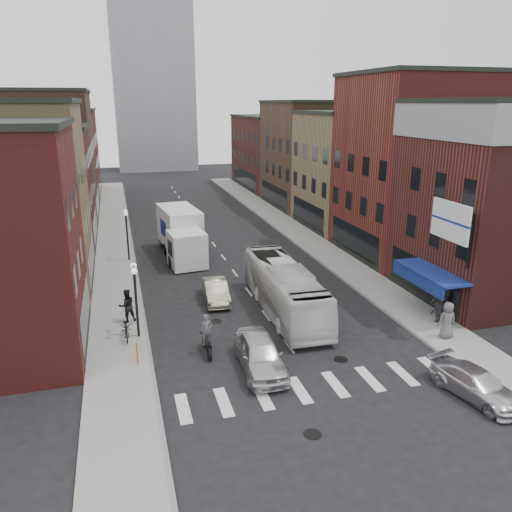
{
  "coord_description": "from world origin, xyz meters",
  "views": [
    {
      "loc": [
        -7.93,
        -20.88,
        12.06
      ],
      "look_at": [
        -0.01,
        7.2,
        3.04
      ],
      "focal_mm": 35.0,
      "sensor_mm": 36.0,
      "label": 1
    }
  ],
  "objects_px": {
    "streetlamp_far": "(126,226)",
    "ped_right_b": "(439,303)",
    "ped_right_a": "(438,309)",
    "ped_right_c": "(447,320)",
    "box_truck": "(182,234)",
    "curb_car": "(476,384)",
    "sedan_left_far": "(216,291)",
    "billboard_sign": "(452,222)",
    "motorcycle_rider": "(207,336)",
    "streetlamp_near": "(135,287)",
    "parked_bicycle": "(127,329)",
    "bike_rack": "(137,353)",
    "ped_left_solo": "(127,306)",
    "sedan_left_near": "(260,354)",
    "transit_bus": "(284,289)"
  },
  "relations": [
    {
      "from": "bike_rack",
      "to": "sedan_left_near",
      "type": "height_order",
      "value": "sedan_left_near"
    },
    {
      "from": "streetlamp_far",
      "to": "ped_left_solo",
      "type": "bearing_deg",
      "value": -92.34
    },
    {
      "from": "ped_right_b",
      "to": "streetlamp_far",
      "type": "bearing_deg",
      "value": -19.06
    },
    {
      "from": "curb_car",
      "to": "ped_right_c",
      "type": "distance_m",
      "value": 5.41
    },
    {
      "from": "sedan_left_near",
      "to": "transit_bus",
      "type": "bearing_deg",
      "value": 64.86
    },
    {
      "from": "sedan_left_far",
      "to": "ped_left_solo",
      "type": "bearing_deg",
      "value": -155.76
    },
    {
      "from": "ped_left_solo",
      "to": "ped_right_b",
      "type": "height_order",
      "value": "ped_left_solo"
    },
    {
      "from": "bike_rack",
      "to": "ped_left_solo",
      "type": "distance_m",
      "value": 4.81
    },
    {
      "from": "sedan_left_far",
      "to": "curb_car",
      "type": "relative_size",
      "value": 0.95
    },
    {
      "from": "box_truck",
      "to": "sedan_left_far",
      "type": "distance_m",
      "value": 10.15
    },
    {
      "from": "ped_right_a",
      "to": "parked_bicycle",
      "type": "bearing_deg",
      "value": -19.89
    },
    {
      "from": "sedan_left_near",
      "to": "ped_right_a",
      "type": "bearing_deg",
      "value": 13.86
    },
    {
      "from": "curb_car",
      "to": "bike_rack",
      "type": "bearing_deg",
      "value": 141.44
    },
    {
      "from": "motorcycle_rider",
      "to": "ped_right_b",
      "type": "distance_m",
      "value": 13.82
    },
    {
      "from": "streetlamp_far",
      "to": "ped_right_a",
      "type": "relative_size",
      "value": 2.63
    },
    {
      "from": "sedan_left_far",
      "to": "sedan_left_near",
      "type": "bearing_deg",
      "value": -83.81
    },
    {
      "from": "sedan_left_near",
      "to": "ped_left_solo",
      "type": "height_order",
      "value": "ped_left_solo"
    },
    {
      "from": "bike_rack",
      "to": "sedan_left_near",
      "type": "bearing_deg",
      "value": -21.15
    },
    {
      "from": "box_truck",
      "to": "bike_rack",
      "type": "bearing_deg",
      "value": -110.85
    },
    {
      "from": "parked_bicycle",
      "to": "ped_right_c",
      "type": "bearing_deg",
      "value": -16.59
    },
    {
      "from": "box_truck",
      "to": "curb_car",
      "type": "bearing_deg",
      "value": -74.63
    },
    {
      "from": "sedan_left_near",
      "to": "streetlamp_near",
      "type": "bearing_deg",
      "value": 140.74
    },
    {
      "from": "ped_left_solo",
      "to": "ped_right_b",
      "type": "distance_m",
      "value": 17.94
    },
    {
      "from": "streetlamp_far",
      "to": "ped_right_b",
      "type": "distance_m",
      "value": 23.4
    },
    {
      "from": "streetlamp_far",
      "to": "ped_right_b",
      "type": "relative_size",
      "value": 2.62
    },
    {
      "from": "transit_bus",
      "to": "parked_bicycle",
      "type": "distance_m",
      "value": 9.33
    },
    {
      "from": "sedan_left_far",
      "to": "box_truck",
      "type": "bearing_deg",
      "value": 98.46
    },
    {
      "from": "box_truck",
      "to": "motorcycle_rider",
      "type": "distance_m",
      "value": 16.84
    },
    {
      "from": "billboard_sign",
      "to": "streetlamp_near",
      "type": "distance_m",
      "value": 16.68
    },
    {
      "from": "ped_right_c",
      "to": "ped_left_solo",
      "type": "bearing_deg",
      "value": -17.29
    },
    {
      "from": "motorcycle_rider",
      "to": "streetlamp_far",
      "type": "bearing_deg",
      "value": 98.44
    },
    {
      "from": "ped_right_c",
      "to": "billboard_sign",
      "type": "bearing_deg",
      "value": -103.9
    },
    {
      "from": "sedan_left_far",
      "to": "parked_bicycle",
      "type": "bearing_deg",
      "value": -139.67
    },
    {
      "from": "billboard_sign",
      "to": "sedan_left_far",
      "type": "xyz_separation_m",
      "value": [
        -10.99,
        7.58,
        -5.47
      ]
    },
    {
      "from": "motorcycle_rider",
      "to": "sedan_left_near",
      "type": "distance_m",
      "value": 3.05
    },
    {
      "from": "streetlamp_near",
      "to": "ped_right_b",
      "type": "relative_size",
      "value": 2.62
    },
    {
      "from": "streetlamp_far",
      "to": "sedan_left_far",
      "type": "height_order",
      "value": "streetlamp_far"
    },
    {
      "from": "streetlamp_near",
      "to": "box_truck",
      "type": "bearing_deg",
      "value": 73.3
    },
    {
      "from": "streetlamp_near",
      "to": "sedan_left_near",
      "type": "distance_m",
      "value": 7.49
    },
    {
      "from": "streetlamp_near",
      "to": "ped_right_b",
      "type": "distance_m",
      "value": 17.23
    },
    {
      "from": "streetlamp_far",
      "to": "curb_car",
      "type": "xyz_separation_m",
      "value": [
        13.52,
        -23.51,
        -2.3
      ]
    },
    {
      "from": "billboard_sign",
      "to": "streetlamp_far",
      "type": "relative_size",
      "value": 0.9
    },
    {
      "from": "ped_left_solo",
      "to": "transit_bus",
      "type": "bearing_deg",
      "value": 161.29
    },
    {
      "from": "ped_right_b",
      "to": "curb_car",
      "type": "bearing_deg",
      "value": 89.39
    },
    {
      "from": "streetlamp_far",
      "to": "sedan_left_far",
      "type": "distance_m",
      "value": 11.34
    },
    {
      "from": "ped_right_a",
      "to": "ped_right_c",
      "type": "height_order",
      "value": "ped_right_c"
    },
    {
      "from": "transit_bus",
      "to": "parked_bicycle",
      "type": "relative_size",
      "value": 5.57
    },
    {
      "from": "curb_car",
      "to": "ped_right_a",
      "type": "distance_m",
      "value": 7.38
    },
    {
      "from": "billboard_sign",
      "to": "ped_right_a",
      "type": "distance_m",
      "value": 5.27
    },
    {
      "from": "box_truck",
      "to": "motorcycle_rider",
      "type": "bearing_deg",
      "value": -99.61
    }
  ]
}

